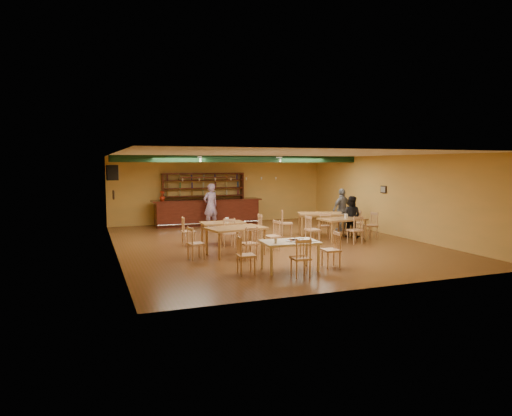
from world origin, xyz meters
name	(u,v)px	position (x,y,z in m)	size (l,w,h in m)	color
floor	(269,243)	(0.00, 0.00, 0.00)	(12.00, 12.00, 0.00)	brown
ceiling_beam	(242,159)	(0.00, 2.80, 2.87)	(10.00, 0.30, 0.25)	black
track_rail_left	(194,157)	(-1.80, 3.40, 2.94)	(0.05, 2.50, 0.05)	silver
track_rail_right	(270,158)	(1.40, 3.40, 2.94)	(0.05, 2.50, 0.05)	silver
ac_unit	(113,173)	(-4.80, 4.20, 2.35)	(0.34, 0.70, 0.48)	silver
picture_left	(113,195)	(-4.97, 1.00, 1.70)	(0.04, 0.34, 0.28)	black
picture_right	(384,189)	(4.97, 0.50, 1.70)	(0.04, 0.34, 0.28)	black
bar_counter	(207,212)	(-0.83, 5.15, 0.56)	(4.80, 0.85, 1.13)	#35110A
back_bar_hutch	(204,198)	(-0.83, 5.78, 1.14)	(3.71, 0.40, 2.28)	#35110A
poinsettia	(162,196)	(-2.78, 5.15, 1.34)	(0.24, 0.24, 0.43)	#A0240E
dining_table_a	(223,233)	(-1.49, 0.53, 0.36)	(1.44, 0.86, 0.72)	#A5783A
dining_table_b	(321,224)	(2.47, 0.89, 0.42)	(1.68, 1.01, 0.84)	#A5783A
dining_table_c	(236,241)	(-1.69, -1.55, 0.41)	(1.65, 0.99, 0.83)	#A5783A
dining_table_d	(342,229)	(2.62, -0.40, 0.39)	(1.56, 0.94, 0.78)	#A5783A
near_table	(290,256)	(-1.02, -3.89, 0.37)	(1.40, 0.90, 0.75)	beige
pizza_tray	(293,241)	(-0.92, -3.89, 0.76)	(0.40, 0.40, 0.01)	silver
parmesan_shaker	(276,241)	(-1.47, -4.04, 0.80)	(0.07, 0.07, 0.11)	#EAE5C6
napkin_stack	(299,238)	(-0.67, -3.69, 0.76)	(0.20, 0.15, 0.03)	white
pizza_server	(298,240)	(-0.77, -3.84, 0.77)	(0.32, 0.09, 0.00)	silver
side_plate	(313,241)	(-0.47, -4.09, 0.76)	(0.22, 0.22, 0.01)	white
patron_bar	(211,206)	(-0.89, 4.33, 0.93)	(0.68, 0.45, 1.87)	#7E4AA0
patron_right_a	(351,217)	(3.27, 0.09, 0.76)	(0.74, 0.57, 1.52)	black
patron_right_b	(342,210)	(3.82, 1.60, 0.85)	(1.00, 0.41, 1.70)	slate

